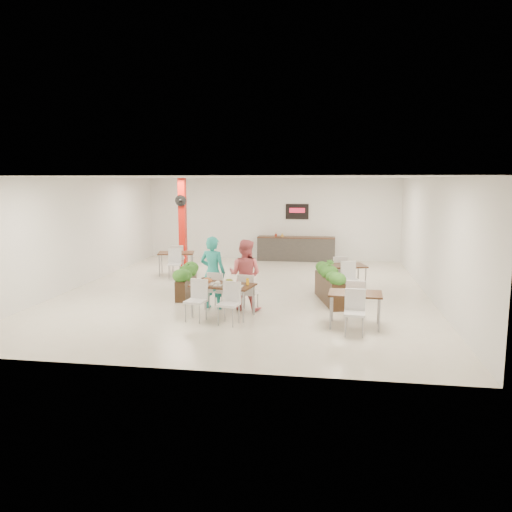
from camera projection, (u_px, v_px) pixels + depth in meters
The scene contains 12 objects.
ground at pixel (246, 291), 14.18m from camera, with size 12.00×12.00×0.00m, color beige.
room_shell at pixel (246, 221), 13.87m from camera, with size 10.10×12.10×3.22m.
red_column at pixel (183, 221), 18.08m from camera, with size 0.40×0.41×3.20m.
service_counter at pixel (296, 248), 19.47m from camera, with size 3.00×0.64×2.20m.
main_table at pixel (223, 289), 11.51m from camera, with size 1.53×1.83×0.92m.
diner_man at pixel (213, 273), 12.16m from camera, with size 0.65×0.43×1.79m, color teal.
diner_woman at pixel (245, 275), 12.05m from camera, with size 0.84×0.65×1.72m, color #DC6269.
planter_left at pixel (186, 278), 13.54m from camera, with size 0.51×1.73×0.90m.
planter_right at pixel (329, 283), 12.85m from camera, with size 0.80×2.05×1.10m.
side_table_a at pixel (176, 256), 16.57m from camera, with size 1.30×1.67×0.92m.
side_table_b at pixel (344, 269), 14.13m from camera, with size 1.34×1.67×0.92m.
side_table_c at pixel (355, 299), 10.66m from camera, with size 1.16×1.64×0.92m.
Camera 1 is at (2.39, -13.66, 3.13)m, focal length 35.00 mm.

